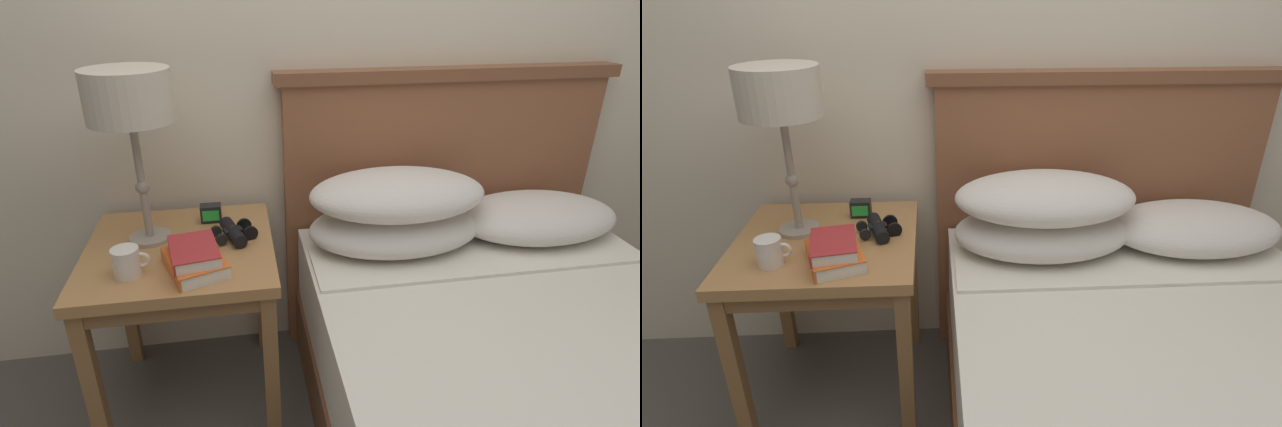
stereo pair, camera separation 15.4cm
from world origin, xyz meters
The scene contains 9 objects.
wall_back centered at (0.00, 0.89, 1.30)m, with size 8.00×0.06×2.60m.
nightstand centered at (-0.59, 0.53, 0.54)m, with size 0.58×0.58×0.63m.
bed centered at (0.38, 0.03, 0.31)m, with size 1.28×1.82×1.11m.
table_lamp centered at (-0.68, 0.59, 1.07)m, with size 0.25×0.25×0.53m.
book_on_nightstand centered at (-0.53, 0.38, 0.65)m, with size 0.21×0.24×0.04m.
book_stacked_on_top centered at (-0.53, 0.38, 0.69)m, with size 0.16×0.21×0.04m.
binoculars_pair centered at (-0.42, 0.56, 0.65)m, with size 0.15×0.16×0.05m.
coffee_mug centered at (-0.71, 0.38, 0.67)m, with size 0.10×0.08×0.08m.
alarm_clock centered at (-0.49, 0.70, 0.66)m, with size 0.07×0.05×0.06m.
Camera 2 is at (-0.23, -0.92, 1.38)m, focal length 28.00 mm.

